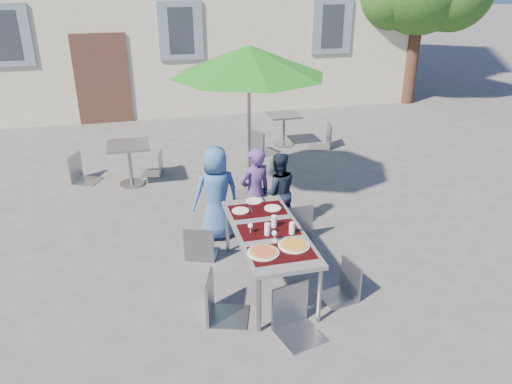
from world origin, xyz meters
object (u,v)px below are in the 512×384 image
object	(u,v)px
bg_chair_l_0	(78,152)
bg_chair_l_1	(261,127)
pizza_near_right	(294,245)
cafe_table_0	(129,157)
child_1	(255,193)
child_0	(216,193)
chair_4	(346,261)
chair_1	(252,207)
chair_2	(295,199)
dining_table	(269,234)
child_2	(278,192)
bg_chair_r_1	(325,121)
chair_5	(296,284)
pizza_near_left	(263,252)
bg_chair_r_0	(155,150)
patio_umbrella	(249,62)
cafe_table_1	(284,125)
chair_0	(200,223)

from	to	relation	value
bg_chair_l_0	bg_chair_l_1	xyz separation A→B (m)	(3.60, 0.62, 0.01)
pizza_near_right	cafe_table_0	bearing A→B (deg)	113.47
child_1	cafe_table_0	bearing A→B (deg)	-71.42
child_0	chair_4	size ratio (longest dim) A/B	1.61
chair_1	chair_2	world-z (taller)	chair_2
dining_table	bg_chair_l_1	world-z (taller)	bg_chair_l_1
chair_2	dining_table	bearing A→B (deg)	-123.77
child_2	chair_2	distance (m)	0.37
child_2	bg_chair_r_1	distance (m)	3.94
child_0	bg_chair_r_1	distance (m)	4.50
child_0	bg_chair_l_0	world-z (taller)	child_0
chair_1	bg_chair_l_1	distance (m)	3.65
child_1	bg_chair_l_0	size ratio (longest dim) A/B	1.38
chair_4	bg_chair_r_1	bearing A→B (deg)	71.26
chair_5	cafe_table_0	world-z (taller)	chair_5
dining_table	cafe_table_0	xyz separation A→B (m)	(-1.58, 3.59, -0.15)
child_1	chair_5	xyz separation A→B (m)	(-0.10, -2.18, -0.08)
dining_table	pizza_near_left	distance (m)	0.55
child_0	bg_chair_r_0	size ratio (longest dim) A/B	1.63
chair_5	bg_chair_l_0	bearing A→B (deg)	116.99
patio_umbrella	dining_table	bearing A→B (deg)	-98.16
child_0	cafe_table_0	world-z (taller)	child_0
chair_1	cafe_table_0	distance (m)	2.97
child_0	cafe_table_1	bearing A→B (deg)	-129.47
child_0	cafe_table_1	world-z (taller)	child_0
pizza_near_left	patio_umbrella	world-z (taller)	patio_umbrella
patio_umbrella	cafe_table_0	distance (m)	2.84
cafe_table_1	bg_chair_l_1	distance (m)	0.78
chair_1	chair_4	world-z (taller)	chair_1
bg_chair_l_0	bg_chair_l_1	world-z (taller)	bg_chair_l_1
child_0	cafe_table_0	distance (m)	2.55
cafe_table_0	cafe_table_1	bearing A→B (deg)	23.82
cafe_table_0	child_0	bearing A→B (deg)	-62.62
pizza_near_right	cafe_table_1	xyz separation A→B (m)	(1.58, 5.51, -0.30)
chair_5	chair_0	bearing A→B (deg)	114.04
child_2	bg_chair_r_1	world-z (taller)	child_2
pizza_near_right	bg_chair_l_0	distance (m)	5.17
chair_2	chair_5	xyz separation A→B (m)	(-0.64, -1.95, -0.02)
chair_2	cafe_table_0	distance (m)	3.43
child_2	cafe_table_1	size ratio (longest dim) A/B	1.72
dining_table	child_0	world-z (taller)	child_0
chair_1	chair_5	xyz separation A→B (m)	(-0.02, -2.07, 0.08)
pizza_near_left	child_1	size ratio (longest dim) A/B	0.26
bg_chair_l_1	child_0	bearing A→B (deg)	-114.95
child_0	dining_table	bearing A→B (deg)	97.58
child_0	chair_5	xyz separation A→B (m)	(0.45, -2.27, -0.10)
bg_chair_l_1	bg_chair_r_0	bearing A→B (deg)	-164.68
child_2	cafe_table_0	xyz separation A→B (m)	(-2.09, 2.25, -0.06)
chair_5	bg_chair_r_0	world-z (taller)	chair_5
cafe_table_1	bg_chair_l_1	size ratio (longest dim) A/B	0.70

